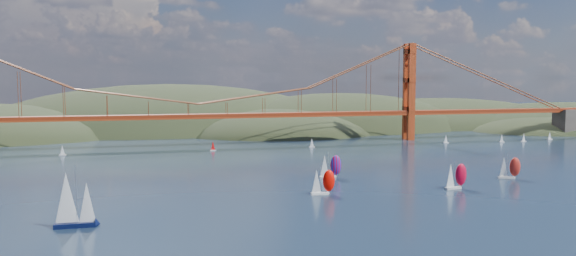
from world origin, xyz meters
The scene contains 15 objects.
ground centered at (0.00, 0.00, 0.00)m, with size 1200.00×1200.00×0.00m, color black.
headlands centered at (44.95, 278.29, -12.46)m, with size 725.00×225.00×96.00m.
bridge centered at (-1.75, 180.00, 32.23)m, with size 552.00×12.00×55.00m.
sloop_navy centered at (-44.50, 26.26, 6.54)m, with size 9.50×5.35×14.81m.
racer_0 centered at (24.69, 47.25, 4.06)m, with size 7.51×3.12×8.59m.
racer_1 centered at (68.73, 44.78, 4.35)m, with size 8.17×4.03×9.20m.
racer_2 centered at (97.00, 56.46, 4.07)m, with size 7.70×4.64×8.62m.
racer_rwb centered at (36.24, 73.97, 4.32)m, with size 8.08×3.64×9.14m.
distant_boat_3 centered at (-63.95, 159.63, 2.41)m, with size 3.00×2.00×4.70m.
distant_boat_4 centered at (131.94, 158.90, 2.41)m, with size 3.00×2.00×4.70m.
distant_boat_5 centered at (163.45, 154.08, 2.41)m, with size 3.00×2.00×4.70m.
distant_boat_6 centered at (177.64, 154.25, 2.41)m, with size 3.00×2.00×4.70m.
distant_boat_7 centered at (198.20, 158.53, 2.41)m, with size 3.00×2.00×4.70m.
distant_boat_8 centered at (55.51, 158.93, 2.41)m, with size 3.00×2.00×4.70m.
distant_boat_9 centered at (4.96, 158.45, 2.41)m, with size 3.00×2.00×4.70m.
Camera 1 is at (-27.95, -113.43, 35.54)m, focal length 35.00 mm.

